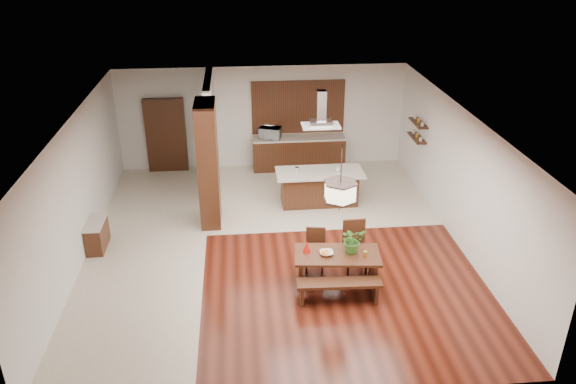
{
  "coord_description": "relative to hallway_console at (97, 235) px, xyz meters",
  "views": [
    {
      "loc": [
        -0.7,
        -10.63,
        6.32
      ],
      "look_at": [
        0.3,
        0.0,
        1.25
      ],
      "focal_mm": 35.0,
      "sensor_mm": 36.0,
      "label": 1
    }
  ],
  "objects": [
    {
      "name": "gold_ornament",
      "position": [
        5.41,
        -1.95,
        0.41
      ],
      "size": [
        0.09,
        0.09,
        0.11
      ],
      "primitive_type": "cylinder",
      "rotation": [
        0.0,
        0.0,
        -0.32
      ],
      "color": "gold",
      "rests_on": "dining_table"
    },
    {
      "name": "dining_table",
      "position": [
        4.91,
        -1.82,
        0.18
      ],
      "size": [
        1.69,
        0.97,
        0.67
      ],
      "rotation": [
        0.0,
        0.0,
        -0.1
      ],
      "color": "black",
      "rests_on": "ground"
    },
    {
      "name": "shelf_lower",
      "position": [
        7.68,
        2.4,
        1.08
      ],
      "size": [
        0.26,
        0.9,
        0.04
      ],
      "primitive_type": "cube",
      "color": "black",
      "rests_on": "room_shell"
    },
    {
      "name": "hallway_doorway",
      "position": [
        1.11,
        4.2,
        0.74
      ],
      "size": [
        1.1,
        0.2,
        2.1
      ],
      "primitive_type": "cube",
      "color": "black",
      "rests_on": "ground"
    },
    {
      "name": "range_hood",
      "position": [
        5.07,
        1.69,
        2.15
      ],
      "size": [
        0.9,
        0.55,
        0.87
      ],
      "primitive_type": null,
      "color": "silver",
      "rests_on": "room_shell"
    },
    {
      "name": "kitchen_window",
      "position": [
        4.81,
        4.26,
        1.44
      ],
      "size": [
        2.6,
        0.08,
        1.5
      ],
      "primitive_type": "cube",
      "color": "#A87632",
      "rests_on": "room_shell"
    },
    {
      "name": "napkin_cone",
      "position": [
        4.33,
        -1.7,
        0.48
      ],
      "size": [
        0.2,
        0.2,
        0.24
      ],
      "primitive_type": "cone",
      "rotation": [
        0.0,
        0.0,
        0.41
      ],
      "color": "#B1170C",
      "rests_on": "dining_table"
    },
    {
      "name": "island_cup",
      "position": [
        5.5,
        1.61,
        0.62
      ],
      "size": [
        0.17,
        0.17,
        0.1
      ],
      "primitive_type": "imported",
      "rotation": [
        0.0,
        0.0,
        0.39
      ],
      "color": "white",
      "rests_on": "kitchen_island"
    },
    {
      "name": "tile_kitchen",
      "position": [
        5.06,
        2.3,
        -0.31
      ],
      "size": [
        5.5,
        4.0,
        0.01
      ],
      "primitive_type": "cube",
      "color": "beige",
      "rests_on": "ground"
    },
    {
      "name": "dining_bench",
      "position": [
        4.85,
        -2.4,
        -0.1
      ],
      "size": [
        1.58,
        0.41,
        0.44
      ],
      "primitive_type": null,
      "rotation": [
        0.0,
        0.0,
        -0.04
      ],
      "color": "black",
      "rests_on": "ground"
    },
    {
      "name": "dining_chair_right",
      "position": [
        5.36,
        -1.36,
        0.21
      ],
      "size": [
        0.48,
        0.48,
        1.04
      ],
      "primitive_type": null,
      "rotation": [
        0.0,
        0.0,
        0.04
      ],
      "color": "black",
      "rests_on": "ground"
    },
    {
      "name": "fruit_bowl",
      "position": [
        4.69,
        -1.82,
        0.39
      ],
      "size": [
        0.26,
        0.26,
        0.06
      ],
      "primitive_type": "imported",
      "rotation": [
        0.0,
        0.0,
        0.01
      ],
      "color": "beige",
      "rests_on": "dining_table"
    },
    {
      "name": "hallway_console",
      "position": [
        0.0,
        0.0,
        0.0
      ],
      "size": [
        0.37,
        0.88,
        0.63
      ],
      "primitive_type": "cube",
      "color": "black",
      "rests_on": "ground"
    },
    {
      "name": "microwave",
      "position": [
        4.0,
        3.96,
        0.8
      ],
      "size": [
        0.67,
        0.54,
        0.32
      ],
      "primitive_type": "imported",
      "rotation": [
        0.0,
        0.0,
        -0.29
      ],
      "color": "silver",
      "rests_on": "rear_counter"
    },
    {
      "name": "foliage_plant",
      "position": [
        5.2,
        -1.76,
        0.62
      ],
      "size": [
        0.56,
        0.52,
        0.51
      ],
      "primitive_type": "imported",
      "rotation": [
        0.0,
        0.0,
        0.33
      ],
      "color": "#376C24",
      "rests_on": "dining_table"
    },
    {
      "name": "tile_hallway",
      "position": [
        1.06,
        -0.2,
        -0.31
      ],
      "size": [
        2.5,
        9.0,
        0.01
      ],
      "primitive_type": "cube",
      "color": "beige",
      "rests_on": "ground"
    },
    {
      "name": "kitchen_island",
      "position": [
        5.07,
        1.69,
        0.14
      ],
      "size": [
        2.15,
        0.95,
        0.88
      ],
      "rotation": [
        0.0,
        0.0,
        0.01
      ],
      "color": "black",
      "rests_on": "ground"
    },
    {
      "name": "partition_pier",
      "position": [
        2.41,
        1.0,
        1.14
      ],
      "size": [
        0.45,
        1.0,
        2.9
      ],
      "primitive_type": "cube",
      "color": "black",
      "rests_on": "ground"
    },
    {
      "name": "pendant_lantern",
      "position": [
        4.91,
        -1.82,
        1.93
      ],
      "size": [
        0.64,
        0.64,
        1.31
      ],
      "primitive_type": null,
      "color": "beige",
      "rests_on": "room_shell"
    },
    {
      "name": "shelf_upper",
      "position": [
        7.68,
        2.4,
        1.49
      ],
      "size": [
        0.26,
        0.9,
        0.04
      ],
      "primitive_type": "cube",
      "color": "black",
      "rests_on": "room_shell"
    },
    {
      "name": "rear_counter",
      "position": [
        4.81,
        4.0,
        0.16
      ],
      "size": [
        2.6,
        0.62,
        0.95
      ],
      "color": "black",
      "rests_on": "ground"
    },
    {
      "name": "partition_stub",
      "position": [
        2.41,
        3.1,
        1.14
      ],
      "size": [
        0.18,
        2.4,
        2.9
      ],
      "primitive_type": "cube",
      "color": "silver",
      "rests_on": "ground"
    },
    {
      "name": "room_shell",
      "position": [
        3.81,
        -0.2,
        1.75
      ],
      "size": [
        9.0,
        9.04,
        2.92
      ],
      "color": "#3C130A",
      "rests_on": "ground"
    },
    {
      "name": "dining_chair_left",
      "position": [
        4.55,
        -1.28,
        0.12
      ],
      "size": [
        0.45,
        0.45,
        0.88
      ],
      "primitive_type": null,
      "rotation": [
        0.0,
        0.0,
        -0.18
      ],
      "color": "black",
      "rests_on": "ground"
    },
    {
      "name": "soffit_band",
      "position": [
        3.81,
        -0.2,
        2.57
      ],
      "size": [
        8.0,
        9.0,
        0.02
      ],
      "primitive_type": "cube",
      "color": "#3D1B0F",
      "rests_on": "room_shell"
    }
  ]
}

